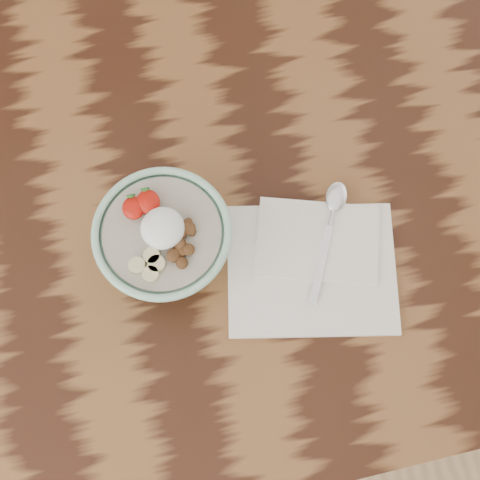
# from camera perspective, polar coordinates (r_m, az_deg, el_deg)

# --- Properties ---
(table) EXTENTS (1.60, 0.90, 0.75)m
(table) POSITION_cam_1_polar(r_m,az_deg,el_deg) (1.15, -7.13, 0.53)
(table) COLOR black
(table) RESTS_ON ground
(breakfast_bowl) EXTENTS (0.20, 0.20, 0.14)m
(breakfast_bowl) POSITION_cam_1_polar(r_m,az_deg,el_deg) (0.97, -6.45, -0.05)
(breakfast_bowl) COLOR #9ACFB2
(breakfast_bowl) RESTS_ON table
(napkin) EXTENTS (0.29, 0.26, 0.02)m
(napkin) POSITION_cam_1_polar(r_m,az_deg,el_deg) (1.03, 6.23, -2.00)
(napkin) COLOR white
(napkin) RESTS_ON table
(spoon) EXTENTS (0.11, 0.19, 0.01)m
(spoon) POSITION_cam_1_polar(r_m,az_deg,el_deg) (1.04, 7.90, 2.29)
(spoon) COLOR silver
(spoon) RESTS_ON napkin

